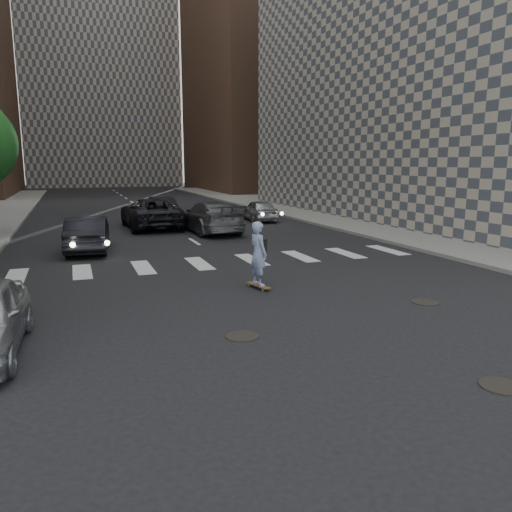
{
  "coord_description": "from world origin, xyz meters",
  "views": [
    {
      "loc": [
        -5.17,
        -8.23,
        3.59
      ],
      "look_at": [
        -0.96,
        3.18,
        1.3
      ],
      "focal_mm": 35.0,
      "sensor_mm": 36.0,
      "label": 1
    }
  ],
  "objects_px": {
    "traffic_car_c": "(151,213)",
    "traffic_car_e": "(160,206)",
    "skateboarder": "(258,254)",
    "traffic_car_a": "(88,234)",
    "traffic_car_d": "(259,210)",
    "traffic_car_b": "(211,217)"
  },
  "relations": [
    {
      "from": "traffic_car_a",
      "to": "skateboarder",
      "type": "bearing_deg",
      "value": 123.86
    },
    {
      "from": "traffic_car_d",
      "to": "traffic_car_c",
      "type": "bearing_deg",
      "value": 12.72
    },
    {
      "from": "traffic_car_c",
      "to": "skateboarder",
      "type": "bearing_deg",
      "value": 91.74
    },
    {
      "from": "traffic_car_a",
      "to": "traffic_car_d",
      "type": "distance_m",
      "value": 12.9
    },
    {
      "from": "traffic_car_b",
      "to": "skateboarder",
      "type": "bearing_deg",
      "value": 78.61
    },
    {
      "from": "traffic_car_a",
      "to": "traffic_car_d",
      "type": "bearing_deg",
      "value": -137.81
    },
    {
      "from": "traffic_car_c",
      "to": "traffic_car_e",
      "type": "xyz_separation_m",
      "value": [
        1.52,
        5.93,
        -0.14
      ]
    },
    {
      "from": "skateboarder",
      "to": "traffic_car_d",
      "type": "bearing_deg",
      "value": 55.42
    },
    {
      "from": "traffic_car_c",
      "to": "traffic_car_a",
      "type": "bearing_deg",
      "value": 60.15
    },
    {
      "from": "traffic_car_b",
      "to": "traffic_car_c",
      "type": "height_order",
      "value": "traffic_car_c"
    },
    {
      "from": "skateboarder",
      "to": "traffic_car_c",
      "type": "height_order",
      "value": "skateboarder"
    },
    {
      "from": "traffic_car_a",
      "to": "traffic_car_d",
      "type": "height_order",
      "value": "traffic_car_a"
    },
    {
      "from": "skateboarder",
      "to": "traffic_car_d",
      "type": "xyz_separation_m",
      "value": [
        5.96,
        15.82,
        -0.37
      ]
    },
    {
      "from": "traffic_car_a",
      "to": "traffic_car_e",
      "type": "relative_size",
      "value": 1.06
    },
    {
      "from": "traffic_car_b",
      "to": "traffic_car_d",
      "type": "height_order",
      "value": "traffic_car_b"
    },
    {
      "from": "traffic_car_c",
      "to": "traffic_car_d",
      "type": "distance_m",
      "value": 6.91
    },
    {
      "from": "skateboarder",
      "to": "traffic_car_c",
      "type": "distance_m",
      "value": 14.7
    },
    {
      "from": "traffic_car_d",
      "to": "traffic_car_e",
      "type": "relative_size",
      "value": 0.93
    },
    {
      "from": "traffic_car_e",
      "to": "skateboarder",
      "type": "bearing_deg",
      "value": 85.75
    },
    {
      "from": "traffic_car_e",
      "to": "traffic_car_a",
      "type": "bearing_deg",
      "value": 65.6
    },
    {
      "from": "skateboarder",
      "to": "traffic_car_a",
      "type": "xyz_separation_m",
      "value": [
        -4.38,
        8.11,
        -0.3
      ]
    },
    {
      "from": "traffic_car_a",
      "to": "traffic_car_b",
      "type": "height_order",
      "value": "traffic_car_b"
    }
  ]
}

